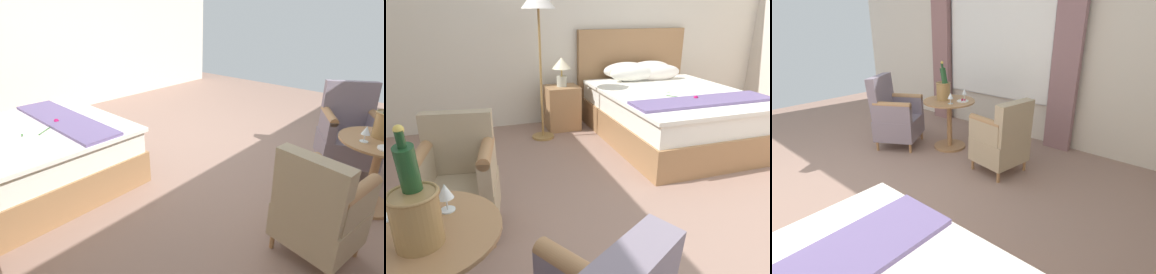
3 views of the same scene
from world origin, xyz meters
TOP-DOWN VIEW (x-y plane):
  - ground_plane at (0.00, 0.00)m, footprint 8.09×8.09m
  - wall_window_side at (-3.03, 0.00)m, footprint 0.27×6.71m
  - side_table_round at (-1.93, -0.04)m, footprint 0.70×0.70m
  - champagne_bucket at (-1.91, -0.13)m, footprint 0.20×0.20m
  - wine_glass_near_bucket at (-1.81, 0.09)m, footprint 0.07×0.07m
  - wine_glass_near_edge at (-2.08, 0.10)m, footprint 0.06×0.06m
  - snack_plate at (-2.00, 0.13)m, footprint 0.16×0.16m
  - armchair_by_window at (-1.79, 0.92)m, footprint 0.60×0.59m
  - armchair_facing_bed at (-1.49, -0.68)m, footprint 0.79×0.79m

SIDE VIEW (x-z plane):
  - ground_plane at x=0.00m, z-range 0.00..0.00m
  - side_table_round at x=-1.93m, z-range 0.07..0.74m
  - armchair_by_window at x=-1.79m, z-range -0.03..0.85m
  - armchair_facing_bed at x=-1.49m, z-range -0.07..0.92m
  - snack_plate at x=-2.00m, z-range 0.66..0.70m
  - wine_glass_near_bucket at x=-1.81m, z-range 0.70..0.84m
  - wine_glass_near_edge at x=-2.08m, z-range 0.71..0.86m
  - champagne_bucket at x=-1.91m, z-range 0.58..1.09m
  - wall_window_side at x=-3.03m, z-range 0.00..2.73m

